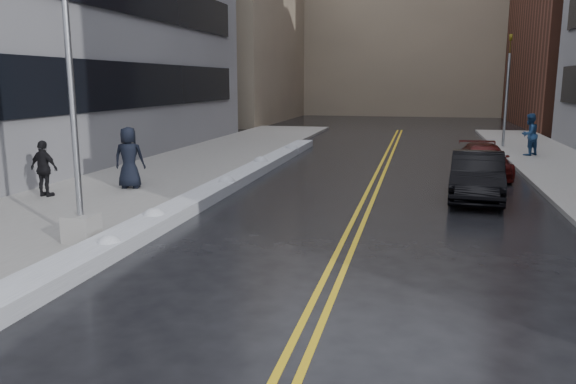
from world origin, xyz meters
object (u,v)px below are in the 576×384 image
Objects in this scene: pedestrian_east at (529,134)px; pedestrian_c at (129,158)px; traffic_signal at (507,86)px; car_black at (477,176)px; pedestrian_d at (44,169)px; car_maroon at (484,160)px; lamppost at (75,135)px.

pedestrian_c is at bearing -3.99° from pedestrian_east.
car_black is (-2.68, -14.44, -2.66)m from traffic_signal.
pedestrian_d is 0.41× the size of car_maroon.
lamppost is 11.98m from car_black.
pedestrian_c is 13.43m from car_maroon.
pedestrian_east is 0.47× the size of car_maroon.
traffic_signal is at bearing 61.79° from lamppost.
pedestrian_c is 2.65m from pedestrian_d.
pedestrian_d is 21.58m from pedestrian_east.
pedestrian_d is at bearing 34.94° from pedestrian_c.
lamppost reaches higher than pedestrian_d.
pedestrian_c is (-13.90, -15.96, -2.22)m from traffic_signal.
car_black is at bearing 177.64° from pedestrian_c.
lamppost is 3.71× the size of pedestrian_c.
car_black is (13.09, 3.39, -0.28)m from pedestrian_d.
pedestrian_east reaches higher than car_maroon.
pedestrian_d is (-1.87, -1.87, -0.15)m from pedestrian_c.
pedestrian_d is 0.87× the size of pedestrian_east.
traffic_signal is at bearing 84.10° from car_black.
pedestrian_c is 1.17× the size of pedestrian_d.
pedestrian_d is 15.97m from car_maroon.
car_black is (11.21, 1.51, -0.43)m from pedestrian_c.
traffic_signal is 10.32m from car_maroon.
pedestrian_east reaches higher than pedestrian_d.
pedestrian_c is at bearing 109.15° from lamppost.
pedestrian_c is 1.02× the size of pedestrian_east.
pedestrian_d reaches higher than car_black.
car_maroon is (9.79, 12.26, -1.91)m from lamppost.
car_maroon is at bearing 22.07° from pedestrian_east.
lamppost is 6.54m from pedestrian_c.
car_maroon is (-2.01, -9.74, -2.78)m from traffic_signal.
traffic_signal is (11.80, 22.00, 0.87)m from lamppost.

